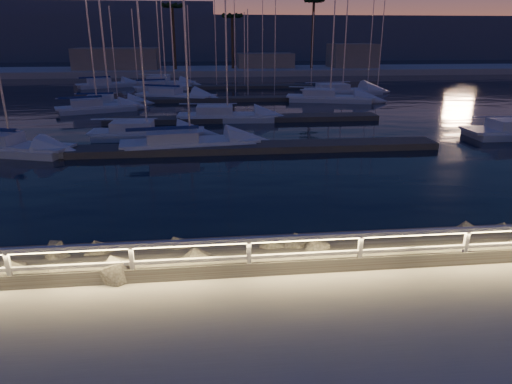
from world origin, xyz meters
TOP-DOWN VIEW (x-y plane):
  - ground at (0.00, 0.00)m, footprint 400.00×400.00m
  - harbor_water at (0.00, 31.22)m, footprint 400.00×440.00m
  - guard_rail at (-0.07, -0.00)m, footprint 44.11×0.12m
  - riprap at (-2.33, 1.52)m, footprint 34.08×2.93m
  - floating_docks at (0.00, 32.50)m, footprint 22.00×36.00m
  - far_shore at (-0.12, 74.05)m, footprint 160.00×14.00m
  - palm_left at (-8.00, 72.00)m, footprint 3.00×3.00m
  - palm_center at (2.00, 73.00)m, footprint 3.00×3.00m
  - palm_right at (16.00, 72.00)m, footprint 3.00×3.00m
  - distant_hills at (-22.13, 133.69)m, footprint 230.00×37.50m
  - sailboat_a at (-14.58, 16.83)m, footprint 7.58×4.22m
  - sailboat_b at (-7.18, 20.23)m, footprint 7.61×2.55m
  - sailboat_c at (-4.24, 16.75)m, footprint 8.52×3.50m
  - sailboat_e at (-12.96, 32.15)m, footprint 7.38×4.36m
  - sailboat_f at (-1.49, 26.22)m, footprint 8.12×2.87m
  - sailboat_g at (9.70, 36.47)m, footprint 9.33×4.91m
  - sailboat_i at (-8.62, 48.77)m, footprint 7.18×3.66m
  - sailboat_j at (-12.62, 36.02)m, footprint 6.83×2.37m
  - sailboat_k at (-6.46, 40.08)m, footprint 8.86×5.80m
  - sailboat_l at (12.71, 42.17)m, footprint 9.87×4.11m
  - sailboat_m at (-8.58, 54.36)m, footprint 8.18×4.05m
  - sailboat_n at (-16.18, 53.04)m, footprint 7.98×5.17m

SIDE VIEW (x-z plane):
  - harbor_water at x=0.00m, z-range -1.27..-0.67m
  - floating_docks at x=0.00m, z-range -0.60..-0.20m
  - riprap at x=-2.33m, z-range -0.88..0.44m
  - sailboat_j at x=-12.62m, z-range -5.93..5.53m
  - sailboat_b at x=-7.18m, z-range -6.58..6.24m
  - sailboat_i at x=-8.62m, z-range -6.10..5.76m
  - sailboat_c at x=-4.24m, z-range -7.19..6.86m
  - sailboat_e at x=-12.96m, z-range -6.28..5.96m
  - sailboat_n at x=-16.18m, z-range -6.80..6.49m
  - sailboat_a at x=-14.58m, z-range -6.42..6.11m
  - sailboat_f at x=-1.49m, z-range -6.96..6.65m
  - sailboat_k at x=-6.46m, z-range -7.51..7.21m
  - sailboat_l at x=12.71m, z-range -8.25..7.96m
  - sailboat_g at x=9.70m, z-range -7.77..7.49m
  - sailboat_m at x=-8.58m, z-range -6.88..6.62m
  - ground at x=0.00m, z-range 0.00..0.00m
  - far_shore at x=-0.12m, z-range -2.31..2.89m
  - guard_rail at x=-0.07m, z-range 0.24..1.30m
  - distant_hills at x=-22.13m, z-range -4.26..13.74m
  - palm_center at x=2.00m, z-range 3.93..13.63m
  - palm_left at x=-8.00m, z-range 4.54..15.74m
  - palm_right at x=16.00m, z-range 4.93..17.13m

